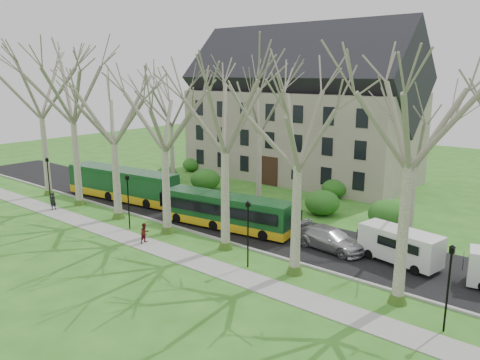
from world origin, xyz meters
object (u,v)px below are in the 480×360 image
(bus_lead, at_px, (122,184))
(pedestrian_b, at_px, (145,233))
(bus_follow, at_px, (227,211))
(van_a, at_px, (400,247))
(pedestrian_a, at_px, (53,201))
(sedan, at_px, (330,239))

(bus_lead, xyz_separation_m, pedestrian_b, (11.13, -6.43, -0.82))
(bus_follow, bearing_deg, van_a, -0.59)
(pedestrian_a, bearing_deg, bus_lead, 162.07)
(bus_lead, distance_m, bus_follow, 13.57)
(bus_lead, distance_m, pedestrian_a, 6.55)
(bus_follow, bearing_deg, bus_lead, 171.62)
(pedestrian_a, height_order, pedestrian_b, pedestrian_a)
(bus_lead, height_order, pedestrian_b, bus_lead)
(pedestrian_b, bearing_deg, van_a, -65.65)
(van_a, bearing_deg, bus_follow, -161.56)
(sedan, distance_m, van_a, 4.73)
(bus_follow, bearing_deg, pedestrian_b, -118.98)
(sedan, height_order, pedestrian_b, sedan)
(sedan, xyz_separation_m, pedestrian_b, (-11.03, -7.39, -0.03))
(bus_follow, relative_size, pedestrian_b, 7.52)
(bus_lead, relative_size, van_a, 2.38)
(pedestrian_b, bearing_deg, bus_follow, -23.72)
(sedan, bearing_deg, pedestrian_b, 130.75)
(bus_follow, height_order, van_a, bus_follow)
(bus_lead, relative_size, sedan, 2.36)
(bus_lead, bearing_deg, sedan, -4.22)
(bus_lead, distance_m, van_a, 26.88)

